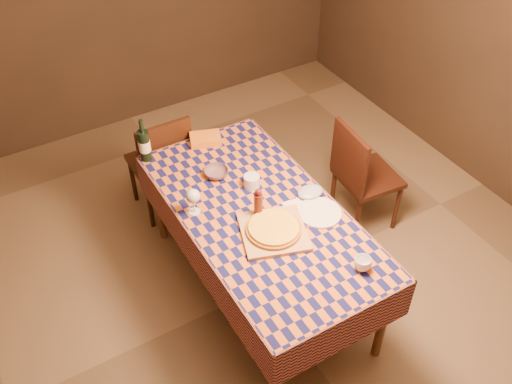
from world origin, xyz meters
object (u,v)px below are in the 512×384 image
cutting_board (274,232)px  bowl (216,173)px  dining_table (260,221)px  white_plate (320,213)px  wine_bottle (144,145)px  pizza (274,228)px  chair_far (162,161)px  chair_right (360,173)px

cutting_board → bowl: size_ratio=2.36×
dining_table → cutting_board: bearing=-96.8°
white_plate → bowl: bearing=120.6°
cutting_board → white_plate: size_ratio=1.41×
dining_table → white_plate: size_ratio=6.70×
wine_bottle → pizza: bearing=-70.0°
cutting_board → wine_bottle: (-0.39, 1.06, 0.11)m
bowl → chair_far: 0.70m
wine_bottle → cutting_board: bearing=-70.0°
chair_far → dining_table: bearing=-78.1°
bowl → chair_right: bearing=-13.3°
dining_table → pizza: size_ratio=4.79×
dining_table → wine_bottle: size_ratio=5.65×
dining_table → chair_far: (-0.23, 1.08, -0.17)m
white_plate → chair_right: size_ratio=0.30×
pizza → bowl: (-0.05, 0.65, -0.01)m
cutting_board → white_plate: (0.34, -0.00, -0.00)m
dining_table → bowl: 0.47m
white_plate → chair_far: 1.41m
dining_table → cutting_board: cutting_board is taller
dining_table → chair_right: 1.02m
pizza → wine_bottle: (-0.39, 1.06, 0.08)m
pizza → white_plate: pizza is taller
pizza → chair_far: size_ratio=0.41×
cutting_board → bowl: bearing=94.4°
dining_table → cutting_board: 0.22m
wine_bottle → chair_far: bearing=50.1°
pizza → bowl: bearing=94.4°
wine_bottle → white_plate: (0.72, -1.06, -0.11)m
wine_bottle → white_plate: size_ratio=1.19×
cutting_board → pizza: pizza is taller
bowl → chair_far: (-0.15, 0.63, -0.27)m
pizza → chair_right: bearing=21.5°
wine_bottle → dining_table: bearing=-64.5°
pizza → dining_table: bearing=83.2°
pizza → wine_bottle: 1.13m
bowl → white_plate: bowl is taller
cutting_board → chair_far: bearing=99.1°
cutting_board → pizza: (0.00, 0.00, 0.03)m
pizza → wine_bottle: size_ratio=1.18×
cutting_board → pizza: 0.03m
pizza → wine_bottle: bearing=110.0°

